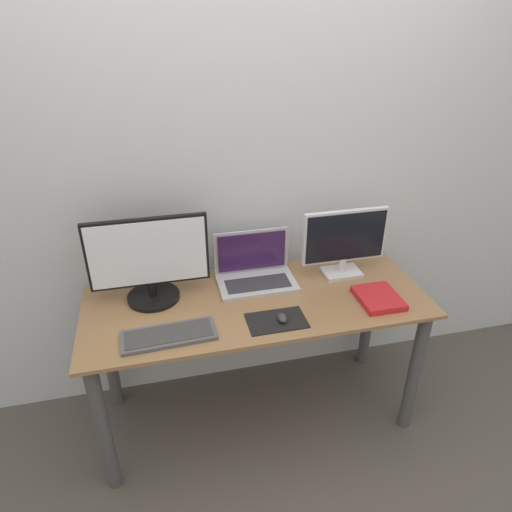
% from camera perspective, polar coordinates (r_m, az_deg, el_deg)
% --- Properties ---
extents(ground_plane, '(12.00, 12.00, 0.00)m').
position_cam_1_polar(ground_plane, '(2.40, 2.04, -24.29)').
color(ground_plane, '#4C4742').
extents(wall_back, '(7.00, 0.05, 2.50)m').
position_cam_1_polar(wall_back, '(2.22, -2.19, 11.24)').
color(wall_back, silver).
rests_on(wall_back, ground_plane).
extents(desk, '(1.58, 0.63, 0.73)m').
position_cam_1_polar(desk, '(2.20, 0.13, -8.68)').
color(desk, olive).
rests_on(desk, ground_plane).
extents(monitor_left, '(0.53, 0.24, 0.40)m').
position_cam_1_polar(monitor_left, '(2.08, -13.21, -0.62)').
color(monitor_left, black).
rests_on(monitor_left, desk).
extents(monitor_right, '(0.42, 0.13, 0.35)m').
position_cam_1_polar(monitor_right, '(2.26, 11.00, 1.79)').
color(monitor_right, silver).
rests_on(monitor_right, desk).
extents(laptop, '(0.37, 0.24, 0.24)m').
position_cam_1_polar(laptop, '(2.23, -0.15, -1.74)').
color(laptop, '#ADADB2').
rests_on(laptop, desk).
extents(keyboard, '(0.39, 0.17, 0.02)m').
position_cam_1_polar(keyboard, '(1.92, -10.84, -9.71)').
color(keyboard, '#4C4C51').
rests_on(keyboard, desk).
extents(mousepad, '(0.25, 0.16, 0.00)m').
position_cam_1_polar(mousepad, '(1.98, 2.58, -8.08)').
color(mousepad, black).
rests_on(mousepad, desk).
extents(mouse, '(0.04, 0.06, 0.03)m').
position_cam_1_polar(mouse, '(1.97, 3.30, -7.73)').
color(mouse, '#333333').
rests_on(mouse, mousepad).
extents(book, '(0.18, 0.22, 0.03)m').
position_cam_1_polar(book, '(2.17, 15.05, -5.09)').
color(book, red).
rests_on(book, desk).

